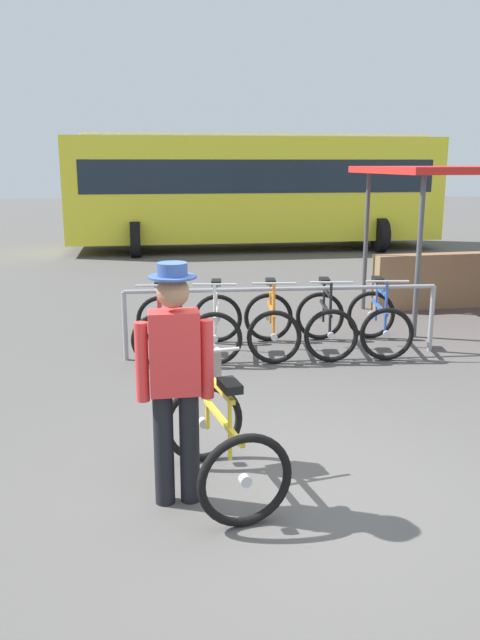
{
  "coord_description": "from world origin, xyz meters",
  "views": [
    {
      "loc": [
        -0.71,
        -4.2,
        2.37
      ],
      "look_at": [
        -0.23,
        1.34,
        1.0
      ],
      "focal_mm": 36.24,
      "sensor_mm": 36.0,
      "label": 1
    }
  ],
  "objects_px": {
    "racked_bike_white": "(216,325)",
    "racked_bike_red": "(160,326)",
    "bus_distant": "(253,185)",
    "person_with_featured_bike": "(175,376)",
    "racked_bike_black": "(325,322)",
    "featured_bicycle": "(217,423)",
    "racked_bike_blue": "(379,321)",
    "market_stall": "(459,226)",
    "racked_bike_orange": "(271,324)"
  },
  "relations": [
    {
      "from": "racked_bike_black",
      "to": "featured_bicycle",
      "type": "bearing_deg",
      "value": -114.5
    },
    {
      "from": "racked_bike_white",
      "to": "racked_bike_orange",
      "type": "distance_m",
      "value": 0.7
    },
    {
      "from": "racked_bike_blue",
      "to": "featured_bicycle",
      "type": "height_order",
      "value": "featured_bicycle"
    },
    {
      "from": "racked_bike_red",
      "to": "racked_bike_orange",
      "type": "relative_size",
      "value": 1.0
    },
    {
      "from": "featured_bicycle",
      "to": "racked_bike_blue",
      "type": "bearing_deg",
      "value": 56.63
    },
    {
      "from": "racked_bike_black",
      "to": "market_stall",
      "type": "bearing_deg",
      "value": 37.56
    },
    {
      "from": "racked_bike_orange",
      "to": "racked_bike_blue",
      "type": "distance_m",
      "value": 1.4
    },
    {
      "from": "racked_bike_orange",
      "to": "featured_bicycle",
      "type": "xyz_separation_m",
      "value": [
        -0.86,
        -3.41,
        0.12
      ]
    },
    {
      "from": "racked_bike_white",
      "to": "racked_bike_blue",
      "type": "relative_size",
      "value": 1.02
    },
    {
      "from": "racked_bike_blue",
      "to": "market_stall",
      "type": "distance_m",
      "value": 2.82
    },
    {
      "from": "racked_bike_white",
      "to": "bus_distant",
      "type": "bearing_deg",
      "value": 81.35
    },
    {
      "from": "racked_bike_orange",
      "to": "bus_distant",
      "type": "relative_size",
      "value": 0.11
    },
    {
      "from": "racked_bike_white",
      "to": "racked_bike_black",
      "type": "relative_size",
      "value": 1.03
    },
    {
      "from": "racked_bike_black",
      "to": "person_with_featured_bike",
      "type": "relative_size",
      "value": 0.65
    },
    {
      "from": "racked_bike_black",
      "to": "racked_bike_blue",
      "type": "height_order",
      "value": "same"
    },
    {
      "from": "market_stall",
      "to": "bus_distant",
      "type": "bearing_deg",
      "value": 106.1
    },
    {
      "from": "racked_bike_red",
      "to": "person_with_featured_bike",
      "type": "xyz_separation_m",
      "value": [
        0.24,
        -3.65,
        0.58
      ]
    },
    {
      "from": "racked_bike_red",
      "to": "featured_bicycle",
      "type": "bearing_deg",
      "value": -80.95
    },
    {
      "from": "racked_bike_blue",
      "to": "racked_bike_white",
      "type": "bearing_deg",
      "value": -179.25
    },
    {
      "from": "racked_bike_orange",
      "to": "bus_distant",
      "type": "distance_m",
      "value": 10.25
    },
    {
      "from": "person_with_featured_bike",
      "to": "market_stall",
      "type": "relative_size",
      "value": 0.51
    },
    {
      "from": "racked_bike_black",
      "to": "racked_bike_blue",
      "type": "relative_size",
      "value": 0.99
    },
    {
      "from": "featured_bicycle",
      "to": "market_stall",
      "type": "relative_size",
      "value": 0.37
    },
    {
      "from": "racked_bike_red",
      "to": "featured_bicycle",
      "type": "xyz_separation_m",
      "value": [
        0.54,
        -3.39,
        0.12
      ]
    },
    {
      "from": "racked_bike_orange",
      "to": "person_with_featured_bike",
      "type": "bearing_deg",
      "value": -107.52
    },
    {
      "from": "racked_bike_black",
      "to": "person_with_featured_bike",
      "type": "xyz_separation_m",
      "value": [
        -1.86,
        -3.68,
        0.58
      ]
    },
    {
      "from": "racked_bike_orange",
      "to": "racked_bike_red",
      "type": "bearing_deg",
      "value": -179.25
    },
    {
      "from": "person_with_featured_bike",
      "to": "bus_distant",
      "type": "height_order",
      "value": "bus_distant"
    },
    {
      "from": "racked_bike_white",
      "to": "racked_bike_black",
      "type": "height_order",
      "value": "same"
    },
    {
      "from": "racked_bike_white",
      "to": "racked_bike_blue",
      "type": "bearing_deg",
      "value": 0.75
    },
    {
      "from": "racked_bike_red",
      "to": "racked_bike_white",
      "type": "height_order",
      "value": "same"
    },
    {
      "from": "racked_bike_white",
      "to": "market_stall",
      "type": "xyz_separation_m",
      "value": [
        3.9,
        1.94,
        1.03
      ]
    },
    {
      "from": "racked_bike_white",
      "to": "person_with_featured_bike",
      "type": "xyz_separation_m",
      "value": [
        -0.46,
        -3.66,
        0.58
      ]
    },
    {
      "from": "racked_bike_orange",
      "to": "racked_bike_blue",
      "type": "bearing_deg",
      "value": 0.75
    },
    {
      "from": "bus_distant",
      "to": "racked_bike_red",
      "type": "bearing_deg",
      "value": -102.46
    },
    {
      "from": "racked_bike_orange",
      "to": "person_with_featured_bike",
      "type": "height_order",
      "value": "person_with_featured_bike"
    },
    {
      "from": "bus_distant",
      "to": "featured_bicycle",
      "type": "bearing_deg",
      "value": -97.16
    },
    {
      "from": "featured_bicycle",
      "to": "market_stall",
      "type": "bearing_deg",
      "value": 52.77
    },
    {
      "from": "person_with_featured_bike",
      "to": "racked_bike_orange",
      "type": "bearing_deg",
      "value": 72.48
    },
    {
      "from": "racked_bike_red",
      "to": "person_with_featured_bike",
      "type": "bearing_deg",
      "value": -86.2
    },
    {
      "from": "racked_bike_red",
      "to": "featured_bicycle",
      "type": "distance_m",
      "value": 3.44
    },
    {
      "from": "racked_bike_white",
      "to": "racked_bike_red",
      "type": "bearing_deg",
      "value": -179.25
    },
    {
      "from": "racked_bike_blue",
      "to": "bus_distant",
      "type": "relative_size",
      "value": 0.11
    },
    {
      "from": "racked_bike_white",
      "to": "racked_bike_black",
      "type": "bearing_deg",
      "value": 0.75
    },
    {
      "from": "racked_bike_white",
      "to": "person_with_featured_bike",
      "type": "height_order",
      "value": "person_with_featured_bike"
    },
    {
      "from": "featured_bicycle",
      "to": "person_with_featured_bike",
      "type": "relative_size",
      "value": 0.73
    },
    {
      "from": "racked_bike_red",
      "to": "racked_bike_white",
      "type": "distance_m",
      "value": 0.7
    },
    {
      "from": "racked_bike_red",
      "to": "person_with_featured_bike",
      "type": "distance_m",
      "value": 3.7
    },
    {
      "from": "person_with_featured_bike",
      "to": "market_stall",
      "type": "height_order",
      "value": "market_stall"
    },
    {
      "from": "featured_bicycle",
      "to": "person_with_featured_bike",
      "type": "xyz_separation_m",
      "value": [
        -0.3,
        -0.25,
        0.46
      ]
    }
  ]
}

